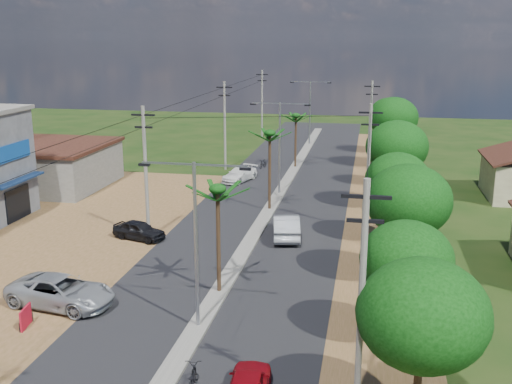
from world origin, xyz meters
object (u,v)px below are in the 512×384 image
at_px(car_silver_mid, 286,226).
at_px(car_parked_silver, 61,292).
at_px(car_parked_dark, 139,231).
at_px(car_white_far, 240,175).
at_px(roadside_sign, 26,318).
at_px(moto_rider_east, 192,380).

relative_size(car_silver_mid, car_parked_silver, 0.89).
bearing_deg(car_parked_dark, car_parked_silver, -164.13).
bearing_deg(car_parked_silver, car_silver_mid, -28.96).
relative_size(car_white_far, car_parked_dark, 1.20).
bearing_deg(roadside_sign, car_white_far, 73.50).
distance_m(car_parked_silver, roadside_sign, 2.52).
bearing_deg(car_white_far, car_parked_silver, -77.60).
xyz_separation_m(car_parked_silver, car_parked_dark, (0.00, 10.53, -0.14)).
distance_m(car_parked_dark, roadside_sign, 12.99).
xyz_separation_m(car_silver_mid, car_parked_silver, (-9.70, -12.83, -0.04)).
bearing_deg(car_silver_mid, car_white_far, -76.62).
bearing_deg(car_parked_dark, moto_rider_east, -136.40).
height_order(car_parked_dark, roadside_sign, car_parked_dark).
distance_m(car_silver_mid, car_parked_silver, 16.08).
relative_size(car_parked_silver, car_parked_dark, 1.51).
height_order(car_parked_silver, car_parked_dark, car_parked_silver).
height_order(car_parked_dark, moto_rider_east, car_parked_dark).
relative_size(car_white_far, moto_rider_east, 2.37).
xyz_separation_m(car_silver_mid, car_parked_dark, (-9.70, -2.30, -0.19)).
bearing_deg(car_white_far, car_parked_dark, -81.24).
bearing_deg(car_parked_dark, car_white_far, 6.03).
distance_m(car_white_far, car_parked_silver, 28.36).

